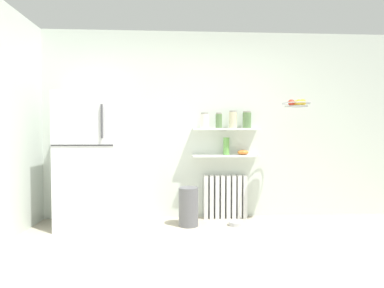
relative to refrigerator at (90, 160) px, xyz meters
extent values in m
plane|color=#B2A893|center=(1.47, -1.18, -0.85)|extent=(7.04, 7.04, 0.00)
cube|color=silver|center=(1.47, 0.37, 0.45)|extent=(7.04, 0.10, 2.60)
cube|color=silver|center=(0.00, 0.00, 0.00)|extent=(0.73, 0.65, 1.69)
cube|color=#262628|center=(0.00, -0.33, 0.20)|extent=(0.71, 0.01, 0.01)
cylinder|color=#4C4C51|center=(0.23, -0.34, 0.48)|extent=(0.02, 0.02, 0.40)
cube|color=white|center=(1.51, 0.24, -0.55)|extent=(0.05, 0.12, 0.60)
cube|color=white|center=(1.59, 0.24, -0.55)|extent=(0.05, 0.12, 0.60)
cube|color=white|center=(1.67, 0.24, -0.55)|extent=(0.05, 0.12, 0.60)
cube|color=white|center=(1.75, 0.24, -0.55)|extent=(0.05, 0.12, 0.60)
cube|color=white|center=(1.82, 0.24, -0.55)|extent=(0.05, 0.12, 0.60)
cube|color=white|center=(1.90, 0.24, -0.55)|extent=(0.05, 0.12, 0.60)
cube|color=white|center=(1.98, 0.24, -0.55)|extent=(0.05, 0.12, 0.60)
cube|color=white|center=(2.06, 0.24, -0.55)|extent=(0.05, 0.12, 0.60)
cube|color=white|center=(1.79, 0.21, 0.03)|extent=(0.92, 0.22, 0.02)
cube|color=white|center=(1.79, 0.21, 0.40)|extent=(0.92, 0.22, 0.02)
cylinder|color=silver|center=(1.49, 0.21, 0.50)|extent=(0.12, 0.12, 0.19)
cylinder|color=gray|center=(1.49, 0.21, 0.61)|extent=(0.11, 0.11, 0.02)
cylinder|color=#5B7F4C|center=(1.69, 0.21, 0.51)|extent=(0.09, 0.09, 0.19)
cylinder|color=gray|center=(1.69, 0.21, 0.61)|extent=(0.08, 0.08, 0.02)
cylinder|color=beige|center=(1.88, 0.21, 0.52)|extent=(0.11, 0.11, 0.22)
cylinder|color=gray|center=(1.88, 0.21, 0.64)|extent=(0.10, 0.10, 0.02)
cylinder|color=#5B7F4C|center=(2.08, 0.21, 0.52)|extent=(0.12, 0.12, 0.21)
cylinder|color=gray|center=(2.08, 0.21, 0.63)|extent=(0.11, 0.11, 0.02)
cylinder|color=#66A84C|center=(1.79, 0.21, 0.16)|extent=(0.08, 0.08, 0.24)
ellipsoid|color=orange|center=(2.03, 0.21, 0.08)|extent=(0.15, 0.15, 0.07)
cylinder|color=slate|center=(1.26, -0.08, -0.60)|extent=(0.25, 0.25, 0.49)
cylinder|color=#B7B7BC|center=(1.86, -0.11, -0.82)|extent=(0.17, 0.17, 0.05)
torus|color=#B2B2B7|center=(2.64, -0.11, 0.72)|extent=(0.35, 0.35, 0.01)
cylinder|color=#A8A8AD|center=(2.64, -0.11, 0.68)|extent=(0.29, 0.29, 0.01)
sphere|color=gold|center=(2.72, -0.13, 0.73)|extent=(0.09, 0.09, 0.09)
sphere|color=gold|center=(2.65, -0.07, 0.73)|extent=(0.08, 0.08, 0.08)
sphere|color=red|center=(2.57, -0.13, 0.73)|extent=(0.08, 0.08, 0.08)
sphere|color=gold|center=(2.64, -0.18, 0.73)|extent=(0.08, 0.08, 0.08)
camera|label=1|loc=(1.09, -3.98, 0.35)|focal=28.71mm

